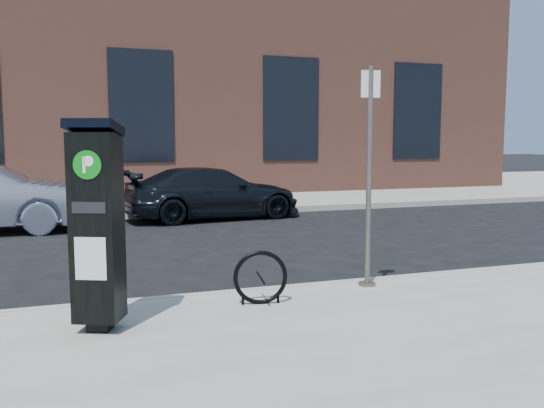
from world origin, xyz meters
name	(u,v)px	position (x,y,z in m)	size (l,w,h in m)	color
ground	(260,300)	(0.00, 0.00, 0.00)	(120.00, 120.00, 0.00)	black
sidewalk_far	(137,194)	(0.00, 14.00, 0.07)	(60.00, 12.00, 0.15)	gray
curb_near	(261,295)	(0.00, -0.02, 0.07)	(60.00, 0.12, 0.16)	#9E9B93
curb_far	(162,214)	(0.00, 8.02, 0.07)	(60.00, 0.12, 0.16)	#9E9B93
building	(126,84)	(0.00, 17.00, 4.15)	(28.00, 10.05, 8.25)	brown
parking_kiosk	(97,224)	(-1.91, -0.97, 1.17)	(0.58, 0.55, 1.98)	black
sign_pole	(369,178)	(1.30, -0.30, 1.48)	(0.24, 0.21, 2.67)	#57524D
bike_rack	(261,278)	(-0.20, -0.64, 0.44)	(0.60, 0.15, 0.60)	black
car_dark	(213,193)	(1.18, 7.40, 0.64)	(1.79, 4.40, 1.28)	black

